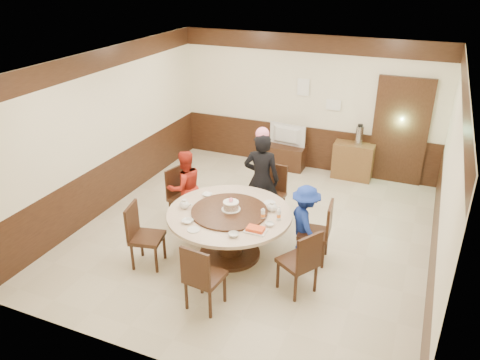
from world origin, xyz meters
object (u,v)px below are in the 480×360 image
at_px(person_blue, 305,222).
at_px(shrimp_platter, 256,230).
at_px(person_standing, 261,179).
at_px(television, 286,136).
at_px(tv_stand, 285,157).
at_px(side_cabinet, 353,161).
at_px(banquet_table, 230,225).
at_px(person_red, 185,187).
at_px(thermos, 359,135).
at_px(birthday_cake, 231,205).

relative_size(person_blue, shrimp_platter, 3.92).
height_order(person_standing, television, person_standing).
bearing_deg(tv_stand, side_cabinet, 1.19).
bearing_deg(tv_stand, banquet_table, -85.77).
height_order(person_red, person_blue, person_red).
height_order(shrimp_platter, thermos, thermos).
xyz_separation_m(banquet_table, television, (-0.26, 3.53, 0.20)).
height_order(banquet_table, side_cabinet, banquet_table).
bearing_deg(television, person_blue, 119.83).
height_order(television, thermos, thermos).
height_order(person_standing, birthday_cake, person_standing).
bearing_deg(tv_stand, person_blue, -67.29).
distance_m(person_blue, thermos, 3.17).
relative_size(birthday_cake, thermos, 0.75).
height_order(banquet_table, birthday_cake, birthday_cake).
xyz_separation_m(banquet_table, tv_stand, (-0.26, 3.53, -0.28)).
xyz_separation_m(shrimp_platter, thermos, (0.71, 3.91, 0.16)).
bearing_deg(shrimp_platter, person_standing, 107.51).
relative_size(banquet_table, tv_stand, 2.17).
height_order(banquet_table, person_red, person_red).
bearing_deg(person_standing, side_cabinet, -124.26).
distance_m(person_standing, tv_stand, 2.51).
xyz_separation_m(shrimp_platter, tv_stand, (-0.81, 3.88, -0.53)).
xyz_separation_m(banquet_table, person_standing, (0.09, 1.11, 0.28)).
bearing_deg(tv_stand, thermos, 1.13).
bearing_deg(banquet_table, thermos, 70.58).
bearing_deg(banquet_table, person_blue, 21.69).
bearing_deg(birthday_cake, shrimp_platter, -35.82).
relative_size(banquet_table, thermos, 4.86).
xyz_separation_m(person_red, birthday_cake, (1.12, -0.62, 0.20)).
bearing_deg(person_blue, person_standing, 16.36).
bearing_deg(tv_stand, person_red, -106.50).
relative_size(person_standing, person_red, 1.26).
relative_size(person_blue, tv_stand, 1.38).
xyz_separation_m(person_blue, tv_stand, (-1.30, 3.11, -0.34)).
xyz_separation_m(banquet_table, thermos, (1.25, 3.56, 0.41)).
relative_size(television, thermos, 2.13).
bearing_deg(person_standing, tv_stand, -91.93).
relative_size(shrimp_platter, television, 0.37).
bearing_deg(person_red, shrimp_platter, 95.39).
bearing_deg(shrimp_platter, person_red, 148.67).
relative_size(side_cabinet, thermos, 2.11).
height_order(side_cabinet, thermos, thermos).
height_order(birthday_cake, tv_stand, birthday_cake).
height_order(tv_stand, thermos, thermos).
height_order(tv_stand, television, television).
bearing_deg(birthday_cake, side_cabinet, 71.54).
distance_m(person_red, thermos, 3.75).
height_order(banquet_table, person_standing, person_standing).
relative_size(person_red, television, 1.61).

